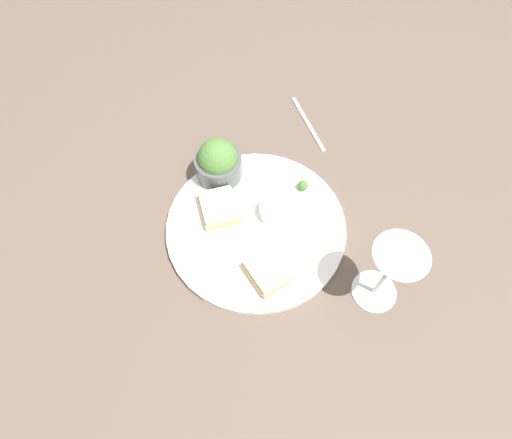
# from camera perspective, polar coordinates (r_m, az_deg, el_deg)

# --- Properties ---
(ground_plane) EXTENTS (4.00, 4.00, 0.00)m
(ground_plane) POSITION_cam_1_polar(r_m,az_deg,el_deg) (0.77, 0.00, -1.25)
(ground_plane) COLOR brown
(dinner_plate) EXTENTS (0.34, 0.34, 0.01)m
(dinner_plate) POSITION_cam_1_polar(r_m,az_deg,el_deg) (0.76, 0.00, -1.00)
(dinner_plate) COLOR white
(dinner_plate) RESTS_ON ground_plane
(salad_bowl) EXTENTS (0.09, 0.09, 0.09)m
(salad_bowl) POSITION_cam_1_polar(r_m,az_deg,el_deg) (0.79, -5.41, 8.15)
(salad_bowl) COLOR #4C5156
(salad_bowl) RESTS_ON dinner_plate
(sauce_ramekin) EXTENTS (0.06, 0.06, 0.03)m
(sauce_ramekin) POSITION_cam_1_polar(r_m,az_deg,el_deg) (0.76, 2.72, 1.37)
(sauce_ramekin) COLOR white
(sauce_ramekin) RESTS_ON dinner_plate
(cheese_toast_near) EXTENTS (0.10, 0.10, 0.03)m
(cheese_toast_near) POSITION_cam_1_polar(r_m,az_deg,el_deg) (0.76, -5.33, 1.69)
(cheese_toast_near) COLOR tan
(cheese_toast_near) RESTS_ON dinner_plate
(cheese_toast_far) EXTENTS (0.08, 0.08, 0.03)m
(cheese_toast_far) POSITION_cam_1_polar(r_m,az_deg,el_deg) (0.70, 1.60, -7.51)
(cheese_toast_far) COLOR tan
(cheese_toast_far) RESTS_ON dinner_plate
(wine_glass) EXTENTS (0.08, 0.08, 0.16)m
(wine_glass) POSITION_cam_1_polar(r_m,az_deg,el_deg) (0.65, 18.95, -6.36)
(wine_glass) COLOR silver
(wine_glass) RESTS_ON ground_plane
(garnish) EXTENTS (0.02, 0.02, 0.02)m
(garnish) POSITION_cam_1_polar(r_m,az_deg,el_deg) (0.80, 6.72, 4.86)
(garnish) COLOR #477533
(garnish) RESTS_ON dinner_plate
(fork) EXTENTS (0.16, 0.08, 0.01)m
(fork) POSITION_cam_1_polar(r_m,az_deg,el_deg) (0.93, 7.44, 13.50)
(fork) COLOR silver
(fork) RESTS_ON ground_plane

